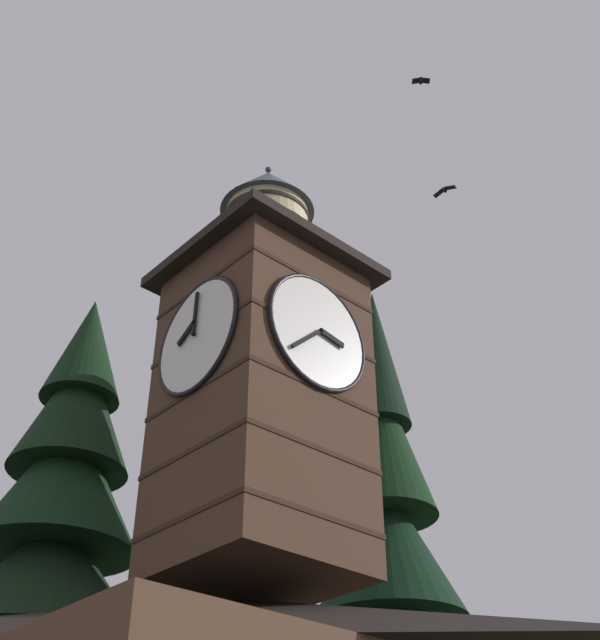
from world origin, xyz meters
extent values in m
cube|color=#4C3323|center=(1.33, -0.82, 9.78)|extent=(3.39, 3.39, 6.90)
cube|color=#352318|center=(1.33, -0.82, 7.16)|extent=(3.43, 3.43, 0.10)
cube|color=#352318|center=(1.33, -0.82, 8.45)|extent=(3.43, 3.43, 0.10)
cube|color=#352318|center=(1.33, -0.82, 9.75)|extent=(3.43, 3.43, 0.10)
cube|color=#352318|center=(1.33, -0.82, 11.04)|extent=(3.43, 3.43, 0.10)
cube|color=#352318|center=(1.33, -0.82, 12.34)|extent=(3.43, 3.43, 0.10)
cylinder|color=white|center=(1.33, 0.90, 11.02)|extent=(2.55, 0.10, 2.55)
torus|color=black|center=(1.33, 0.93, 11.02)|extent=(2.65, 0.10, 2.65)
cube|color=black|center=(1.02, 1.00, 10.96)|extent=(0.65, 0.04, 0.22)
cube|color=black|center=(1.71, 1.00, 10.66)|extent=(0.82, 0.04, 0.77)
sphere|color=black|center=(1.33, 1.01, 11.02)|extent=(0.10, 0.10, 0.10)
cylinder|color=white|center=(3.06, -0.82, 11.02)|extent=(0.10, 2.55, 2.55)
torus|color=black|center=(3.08, -0.82, 11.02)|extent=(0.10, 2.65, 2.65)
cube|color=black|center=(3.16, -1.10, 11.18)|extent=(0.04, 0.61, 0.43)
cube|color=black|center=(3.16, -0.84, 11.54)|extent=(0.04, 0.11, 1.05)
sphere|color=black|center=(3.17, -0.82, 11.02)|extent=(0.10, 0.10, 0.10)
cube|color=black|center=(1.33, -0.82, 13.36)|extent=(4.09, 4.09, 0.25)
cylinder|color=beige|center=(1.33, -0.82, 14.43)|extent=(2.00, 2.00, 1.89)
cylinder|color=#2D2319|center=(1.33, -0.82, 13.72)|extent=(2.06, 2.06, 0.10)
cylinder|color=#2D2319|center=(1.33, -0.82, 14.19)|extent=(2.06, 2.06, 0.10)
cylinder|color=#2D2319|center=(1.33, -0.82, 14.66)|extent=(2.06, 2.06, 0.10)
cylinder|color=#2D2319|center=(1.33, -0.82, 15.14)|extent=(2.06, 2.06, 0.10)
cone|color=#424C5B|center=(1.33, -0.82, 16.05)|extent=(2.30, 2.30, 1.35)
sphere|color=#384251|center=(1.33, -0.82, 16.82)|extent=(0.16, 0.16, 0.16)
cone|color=black|center=(2.98, -5.87, 7.33)|extent=(4.54, 4.54, 2.86)
cone|color=black|center=(2.98, -5.87, 9.56)|extent=(3.67, 3.67, 3.49)
cone|color=black|center=(2.98, -5.87, 11.46)|extent=(2.81, 2.81, 3.48)
cone|color=black|center=(2.98, -5.87, 13.13)|extent=(1.94, 1.94, 2.99)
cone|color=black|center=(-8.12, -6.06, 10.67)|extent=(4.69, 4.69, 4.60)
cone|color=black|center=(-8.12, -6.06, 14.36)|extent=(3.43, 3.43, 5.53)
cone|color=black|center=(-8.12, -6.06, 17.64)|extent=(2.17, 2.17, 5.62)
ellipsoid|color=black|center=(-3.34, 0.79, 22.53)|extent=(0.31, 0.31, 0.16)
cube|color=black|center=(-3.24, 0.70, 22.53)|extent=(0.34, 0.33, 0.08)
cube|color=black|center=(-3.44, 0.89, 22.53)|extent=(0.34, 0.33, 0.08)
ellipsoid|color=black|center=(-2.69, 1.60, 16.95)|extent=(0.20, 0.13, 0.10)
cube|color=black|center=(-2.71, 1.77, 16.95)|extent=(0.18, 0.34, 0.14)
cube|color=black|center=(-2.66, 1.44, 16.95)|extent=(0.18, 0.34, 0.14)
camera|label=1|loc=(11.21, 11.32, 1.49)|focal=47.84mm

